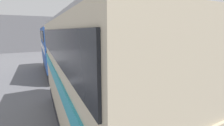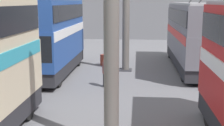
{
  "view_description": "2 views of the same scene",
  "coord_description": "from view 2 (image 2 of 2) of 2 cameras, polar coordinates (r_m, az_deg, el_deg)",
  "views": [
    {
      "loc": [
        -3.58,
        6.59,
        4.77
      ],
      "look_at": [
        8.83,
        0.38,
        1.74
      ],
      "focal_mm": 24.0,
      "sensor_mm": 36.0,
      "label": 1
    },
    {
      "loc": [
        -6.44,
        -0.83,
        4.96
      ],
      "look_at": [
        10.64,
        0.57,
        1.56
      ],
      "focal_mm": 50.0,
      "sensor_mm": 36.0,
      "label": 2
    }
  ],
  "objects": [
    {
      "name": "bus_left_far",
      "position": [
        23.81,
        14.4,
        5.56
      ],
      "size": [
        11.33,
        2.54,
        5.46
      ],
      "color": "black",
      "rests_on": "ground_plane"
    },
    {
      "name": "support_column_near",
      "position": [
        9.99,
        -0.12,
        5.88
      ],
      "size": [
        0.91,
        0.91,
        8.31
      ],
      "color": "#605B56",
      "rests_on": "ground_plane"
    },
    {
      "name": "oil_drum",
      "position": [
        24.51,
        -1.52,
        0.57
      ],
      "size": [
        0.58,
        0.58,
        0.85
      ],
      "color": "#933828",
      "rests_on": "ground_plane"
    },
    {
      "name": "support_column_far",
      "position": [
        22.28,
        2.57,
        8.83
      ],
      "size": [
        0.91,
        0.91,
        8.31
      ],
      "color": "#605B56",
      "rests_on": "ground_plane"
    },
    {
      "name": "bus_right_far",
      "position": [
        21.42,
        -10.72,
        5.65
      ],
      "size": [
        9.15,
        2.54,
        5.79
      ],
      "color": "black",
      "rests_on": "ground_plane"
    },
    {
      "name": "depot_back_wall",
      "position": [
        41.27,
        3.58,
        9.79
      ],
      "size": [
        0.5,
        36.0,
        7.87
      ],
      "color": "slate",
      "rests_on": "ground_plane"
    },
    {
      "name": "person_aisle_midway",
      "position": [
        18.22,
        -1.25,
        -1.66
      ],
      "size": [
        0.48,
        0.38,
        1.69
      ],
      "rotation": [
        0.0,
        0.0,
        1.95
      ],
      "color": "#2D2D33",
      "rests_on": "ground_plane"
    }
  ]
}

